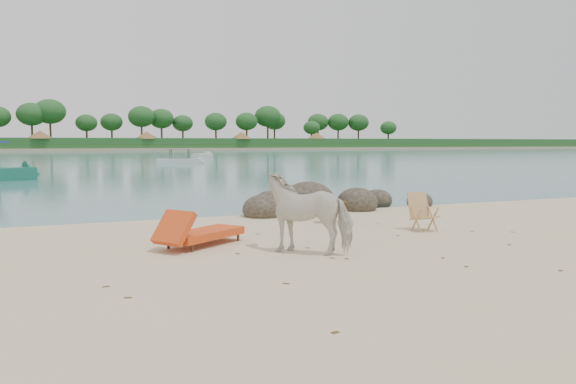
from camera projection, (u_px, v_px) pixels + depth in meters
The scene contains 11 objects.
water at pixel (82, 155), 92.37m from camera, with size 400.00×400.00×0.00m, color #396873.
far_shore at pixel (67, 149), 165.67m from camera, with size 420.00×90.00×1.40m, color tan.
far_scenery at pixel (71, 138), 134.89m from camera, with size 420.00×18.00×9.50m.
boulders at pixel (321, 204), 16.49m from camera, with size 6.32×2.85×1.15m.
cow at pixel (309, 214), 10.15m from camera, with size 0.78×1.70×1.44m, color beige.
side_table at pixel (334, 213), 13.87m from camera, with size 0.64×0.41×0.52m, color #312513, non-canonical shape.
lounge_chair at pixel (204, 230), 10.83m from camera, with size 2.09×0.73×0.63m, color #F04B1C, non-canonical shape.
deck_chair at pixel (425, 213), 12.54m from camera, with size 0.54×0.60×0.85m, color tan, non-canonical shape.
boat_mid at pixel (180, 151), 54.69m from camera, with size 4.85×1.09×2.38m, color silver, non-canonical shape.
boat_far at pixel (202, 155), 77.10m from camera, with size 5.59×1.26×0.65m, color silver, non-canonical shape.
dead_leaves at pixel (368, 256), 9.92m from camera, with size 8.82×6.66×0.00m.
Camera 1 is at (-5.09, -8.44, 2.00)m, focal length 35.00 mm.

